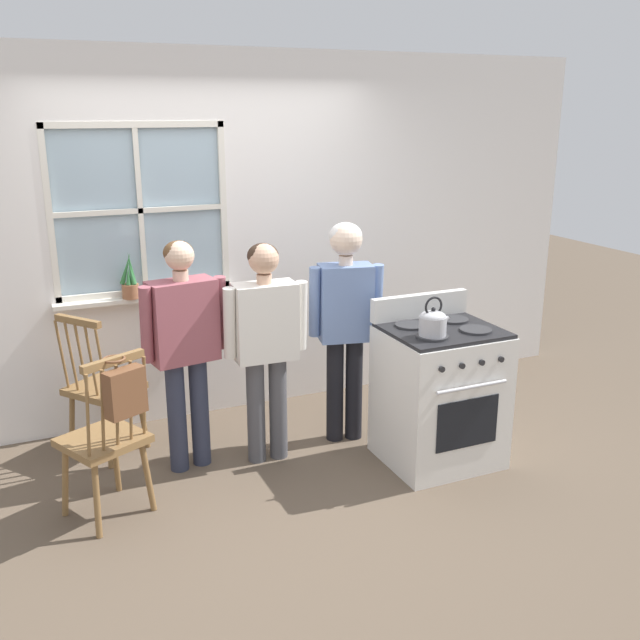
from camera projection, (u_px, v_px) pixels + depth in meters
The scene contains 11 objects.
ground_plane at pixel (277, 492), 4.42m from camera, with size 16.00×16.00×0.00m, color brown.
wall_back at pixel (212, 242), 5.28m from camera, with size 6.40×0.16×2.70m.
chair_by_window at pixel (105, 442), 4.05m from camera, with size 0.55×0.54×1.01m.
chair_near_wall at pixel (102, 390), 4.79m from camera, with size 0.57×0.58×1.01m.
person_elderly_left at pixel (184, 337), 4.48m from camera, with size 0.57×0.27×1.51m.
person_teen_center at pixel (265, 333), 4.59m from camera, with size 0.56×0.23×1.48m.
person_adult_right at pixel (345, 310), 4.87m from camera, with size 0.52×0.28×1.56m.
stove at pixel (439, 394), 4.71m from camera, with size 0.72×0.68×1.08m.
kettle at pixel (433, 322), 4.37m from camera, with size 0.21×0.17×0.25m.
potted_plant at pixel (130, 283), 5.02m from camera, with size 0.13×0.12×0.33m.
handbag at pixel (125, 391), 3.79m from camera, with size 0.24×0.24×0.31m.
Camera 1 is at (-1.34, -3.70, 2.28)m, focal length 40.00 mm.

